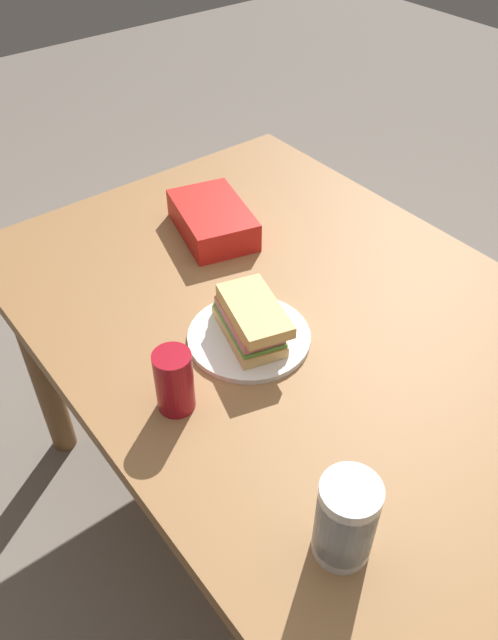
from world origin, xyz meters
name	(u,v)px	position (x,y,z in m)	size (l,w,h in m)	color
ground_plane	(303,528)	(0.00, 0.00, 0.00)	(8.00, 8.00, 0.00)	#70665B
dining_table	(321,367)	(0.00, 0.00, 0.64)	(1.49, 0.93, 0.73)	olive
paper_plate	(249,337)	(-0.08, -0.12, 0.74)	(0.24, 0.24, 0.01)	white
sandwich	(251,320)	(-0.08, -0.12, 0.78)	(0.20, 0.14, 0.08)	#DBB26B
soda_can_red	(174,381)	(-0.03, -0.32, 0.79)	(0.07, 0.07, 0.12)	maroon
chip_bag	(213,220)	(-0.42, 0.03, 0.77)	(0.23, 0.15, 0.07)	red
plastic_cup_stack	(346,520)	(0.34, -0.28, 0.81)	(0.08, 0.08, 0.15)	silver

